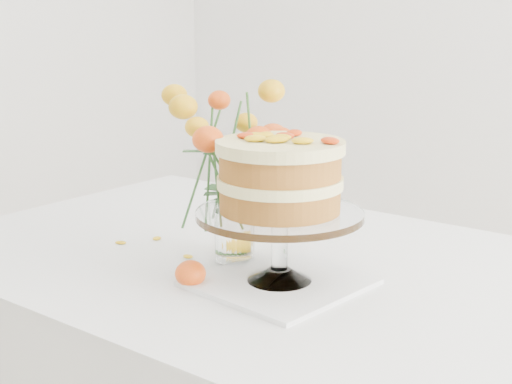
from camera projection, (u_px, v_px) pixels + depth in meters
table at (264, 294)px, 1.48m from camera, size 1.43×0.93×0.76m
napkin at (279, 282)px, 1.31m from camera, size 0.30×0.30×0.01m
cake_stand at (280, 184)px, 1.26m from camera, size 0.30×0.30×0.27m
rose_vase at (234, 150)px, 1.37m from camera, size 0.32×0.32×0.39m
loose_rose_near at (228, 242)px, 1.50m from camera, size 0.08×0.04×0.04m
loose_rose_far at (191, 274)px, 1.30m from camera, size 0.10×0.06×0.05m
stray_petal_a at (188, 257)px, 1.46m from camera, size 0.03×0.02×0.00m
stray_petal_b at (212, 272)px, 1.37m from camera, size 0.03×0.02×0.00m
stray_petal_c at (214, 283)px, 1.31m from camera, size 0.03×0.02×0.00m
stray_petal_d at (157, 238)px, 1.58m from camera, size 0.03×0.02×0.00m
stray_petal_e at (121, 243)px, 1.55m from camera, size 0.03×0.02×0.00m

